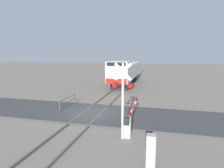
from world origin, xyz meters
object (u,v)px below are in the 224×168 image
Objects in this scene: guard_railing at (68,101)px; locomotive at (126,71)px; crossing_signal at (123,92)px; utility_cabinet at (151,151)px; crossing_gate at (129,120)px.

locomotive is at bearing 79.57° from guard_railing.
locomotive is 3.57× the size of crossing_signal.
utility_cabinet is 10.34m from guard_railing.
guard_railing is (-5.76, 4.89, -1.99)m from crossing_signal.
locomotive is 22.10m from utility_cabinet.
locomotive is at bearing 102.46° from utility_cabinet.
utility_cabinet is (1.64, -2.33, -1.91)m from crossing_signal.
crossing_gate is 1.77× the size of guard_railing.
guard_railing is (-6.00, 4.02, -0.17)m from crossing_gate.
crossing_gate is (3.37, -18.35, -1.14)m from locomotive.
crossing_signal is at bearing -40.34° from guard_railing.
crossing_gate reaches higher than guard_railing.
crossing_signal is 2.03m from crossing_gate.
locomotive is at bearing 99.22° from crossing_signal.
guard_railing is (-7.40, 7.22, -0.08)m from utility_cabinet.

